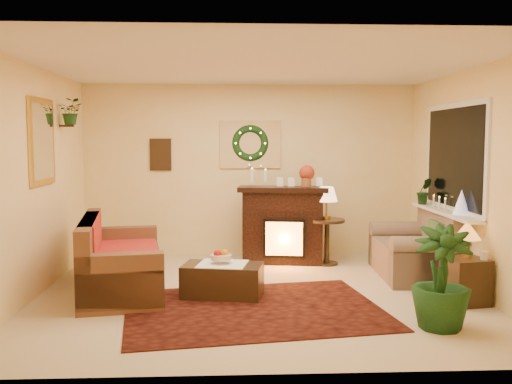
{
  "coord_description": "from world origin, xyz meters",
  "views": [
    {
      "loc": [
        -0.32,
        -6.41,
        1.77
      ],
      "look_at": [
        0.0,
        0.35,
        1.15
      ],
      "focal_mm": 40.0,
      "sensor_mm": 36.0,
      "label": 1
    }
  ],
  "objects_px": {
    "end_table_square": "(465,279)",
    "coffee_table": "(223,279)",
    "sofa": "(122,254)",
    "loveseat": "(413,244)",
    "side_table_round": "(327,242)",
    "fireplace": "(283,225)"
  },
  "relations": [
    {
      "from": "loveseat",
      "to": "side_table_round",
      "type": "relative_size",
      "value": 2.26
    },
    {
      "from": "loveseat",
      "to": "coffee_table",
      "type": "xyz_separation_m",
      "value": [
        -2.46,
        -0.88,
        -0.21
      ]
    },
    {
      "from": "fireplace",
      "to": "loveseat",
      "type": "xyz_separation_m",
      "value": [
        1.61,
        -0.85,
        -0.13
      ]
    },
    {
      "from": "end_table_square",
      "to": "sofa",
      "type": "bearing_deg",
      "value": 168.93
    },
    {
      "from": "loveseat",
      "to": "end_table_square",
      "type": "bearing_deg",
      "value": -79.73
    },
    {
      "from": "fireplace",
      "to": "loveseat",
      "type": "height_order",
      "value": "fireplace"
    },
    {
      "from": "end_table_square",
      "to": "coffee_table",
      "type": "height_order",
      "value": "end_table_square"
    },
    {
      "from": "loveseat",
      "to": "end_table_square",
      "type": "xyz_separation_m",
      "value": [
        0.17,
        -1.27,
        -0.15
      ]
    },
    {
      "from": "fireplace",
      "to": "end_table_square",
      "type": "xyz_separation_m",
      "value": [
        1.78,
        -2.13,
        -0.28
      ]
    },
    {
      "from": "end_table_square",
      "to": "coffee_table",
      "type": "bearing_deg",
      "value": 171.47
    },
    {
      "from": "sofa",
      "to": "coffee_table",
      "type": "height_order",
      "value": "sofa"
    },
    {
      "from": "side_table_round",
      "to": "coffee_table",
      "type": "distance_m",
      "value": 2.18
    },
    {
      "from": "side_table_round",
      "to": "coffee_table",
      "type": "height_order",
      "value": "side_table_round"
    },
    {
      "from": "side_table_round",
      "to": "fireplace",
      "type": "bearing_deg",
      "value": 168.96
    },
    {
      "from": "sofa",
      "to": "fireplace",
      "type": "distance_m",
      "value": 2.46
    },
    {
      "from": "end_table_square",
      "to": "fireplace",
      "type": "bearing_deg",
      "value": 129.95
    },
    {
      "from": "end_table_square",
      "to": "side_table_round",
      "type": "bearing_deg",
      "value": 120.13
    },
    {
      "from": "sofa",
      "to": "loveseat",
      "type": "height_order",
      "value": "sofa"
    },
    {
      "from": "loveseat",
      "to": "end_table_square",
      "type": "relative_size",
      "value": 2.95
    },
    {
      "from": "fireplace",
      "to": "sofa",
      "type": "bearing_deg",
      "value": -137.92
    },
    {
      "from": "side_table_round",
      "to": "coffee_table",
      "type": "relative_size",
      "value": 0.74
    },
    {
      "from": "sofa",
      "to": "coffee_table",
      "type": "bearing_deg",
      "value": -26.0
    }
  ]
}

